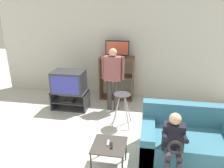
# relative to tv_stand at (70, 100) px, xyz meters

# --- Properties ---
(wall_back) EXTENTS (6.40, 0.06, 2.60)m
(wall_back) POSITION_rel_tv_stand_xyz_m (0.91, 1.07, 1.08)
(wall_back) COLOR beige
(wall_back) RESTS_ON ground_plane
(tv_stand) EXTENTS (0.87, 0.46, 0.44)m
(tv_stand) POSITION_rel_tv_stand_xyz_m (0.00, 0.00, 0.00)
(tv_stand) COLOR #38383D
(tv_stand) RESTS_ON ground_plane
(television_main) EXTENTS (0.75, 0.53, 0.51)m
(television_main) POSITION_rel_tv_stand_xyz_m (-0.01, 0.00, 0.48)
(television_main) COLOR #2D2D33
(television_main) RESTS_ON tv_stand
(media_shelf) EXTENTS (0.89, 0.39, 1.15)m
(media_shelf) POSITION_rel_tv_stand_xyz_m (1.03, 0.80, 0.37)
(media_shelf) COLOR brown
(media_shelf) RESTS_ON ground_plane
(television_flat) EXTENTS (0.61, 0.20, 0.42)m
(television_flat) POSITION_rel_tv_stand_xyz_m (1.03, 0.82, 1.13)
(television_flat) COLOR black
(television_flat) RESTS_ON media_shelf
(folding_stool) EXTENTS (0.39, 0.39, 0.72)m
(folding_stool) POSITION_rel_tv_stand_xyz_m (1.35, -0.57, 0.35)
(folding_stool) COLOR #B7B7BC
(folding_stool) RESTS_ON ground_plane
(snack_table) EXTENTS (0.51, 0.51, 0.43)m
(snack_table) POSITION_rel_tv_stand_xyz_m (1.34, -1.90, 0.17)
(snack_table) COLOR #38332D
(snack_table) RESTS_ON ground_plane
(remote_control_black) EXTENTS (0.06, 0.15, 0.02)m
(remote_control_black) POSITION_rel_tv_stand_xyz_m (1.38, -1.94, 0.22)
(remote_control_black) COLOR black
(remote_control_black) RESTS_ON snack_table
(remote_control_white) EXTENTS (0.05, 0.15, 0.02)m
(remote_control_white) POSITION_rel_tv_stand_xyz_m (1.31, -1.87, 0.22)
(remote_control_white) COLOR gray
(remote_control_white) RESTS_ON snack_table
(couch) EXTENTS (1.54, 0.93, 0.84)m
(couch) POSITION_rel_tv_stand_xyz_m (2.57, -1.41, 0.07)
(couch) COLOR teal
(couch) RESTS_ON ground_plane
(person_standing_adult) EXTENTS (0.53, 0.20, 1.51)m
(person_standing_adult) POSITION_rel_tv_stand_xyz_m (1.05, 0.10, 0.69)
(person_standing_adult) COLOR #3D3833
(person_standing_adult) RESTS_ON ground_plane
(person_seated_child) EXTENTS (0.33, 0.43, 1.03)m
(person_seated_child) POSITION_rel_tv_stand_xyz_m (2.26, -1.94, 0.39)
(person_seated_child) COLOR #2D2D38
(person_seated_child) RESTS_ON ground_plane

